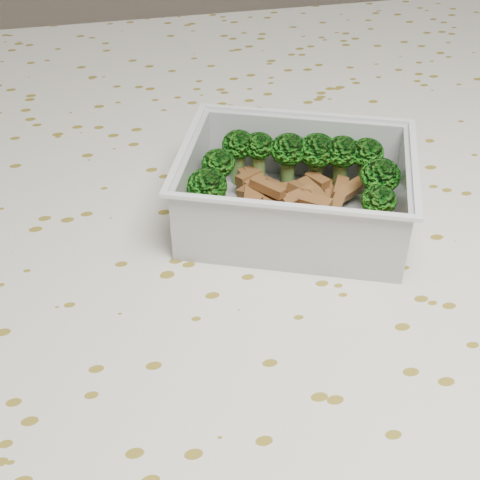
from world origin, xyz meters
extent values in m
cube|color=brown|center=(0.00, 0.00, 0.73)|extent=(1.40, 0.90, 0.04)
cube|color=silver|center=(0.00, 0.00, 0.75)|extent=(1.46, 0.96, 0.01)
cube|color=silver|center=(0.00, 0.48, 0.66)|extent=(1.46, 0.01, 0.18)
cube|color=silver|center=(0.04, 0.04, 0.76)|extent=(0.19, 0.17, 0.00)
cube|color=silver|center=(0.06, 0.09, 0.79)|extent=(0.15, 0.06, 0.05)
cube|color=silver|center=(0.02, -0.02, 0.79)|extent=(0.15, 0.06, 0.05)
cube|color=silver|center=(0.11, 0.01, 0.79)|extent=(0.04, 0.10, 0.05)
cube|color=silver|center=(-0.03, 0.07, 0.79)|extent=(0.04, 0.10, 0.05)
cube|color=silver|center=(0.07, 0.10, 0.81)|extent=(0.15, 0.06, 0.00)
cube|color=silver|center=(0.02, -0.02, 0.81)|extent=(0.15, 0.06, 0.00)
cube|color=silver|center=(0.12, 0.01, 0.81)|extent=(0.05, 0.11, 0.00)
cube|color=silver|center=(-0.03, 0.07, 0.81)|extent=(0.05, 0.11, 0.00)
cylinder|color=#608C3F|center=(0.01, 0.09, 0.77)|extent=(0.01, 0.01, 0.03)
ellipsoid|color=#2A7814|center=(0.01, 0.09, 0.79)|extent=(0.03, 0.03, 0.02)
cylinder|color=#608C3F|center=(0.03, 0.09, 0.77)|extent=(0.01, 0.01, 0.03)
ellipsoid|color=#2A7814|center=(0.03, 0.09, 0.79)|extent=(0.02, 0.02, 0.02)
cylinder|color=#608C3F|center=(0.05, 0.08, 0.77)|extent=(0.01, 0.01, 0.02)
ellipsoid|color=#2A7814|center=(0.05, 0.08, 0.79)|extent=(0.03, 0.03, 0.02)
cylinder|color=#608C3F|center=(0.07, 0.07, 0.77)|extent=(0.01, 0.01, 0.02)
ellipsoid|color=#2A7814|center=(0.07, 0.07, 0.79)|extent=(0.03, 0.03, 0.03)
cylinder|color=#608C3F|center=(0.09, 0.07, 0.77)|extent=(0.01, 0.01, 0.02)
ellipsoid|color=#2A7814|center=(0.09, 0.07, 0.79)|extent=(0.03, 0.03, 0.02)
cylinder|color=#608C3F|center=(0.10, 0.06, 0.77)|extent=(0.01, 0.01, 0.03)
ellipsoid|color=#2A7814|center=(0.10, 0.06, 0.79)|extent=(0.03, 0.03, 0.02)
cylinder|color=#608C3F|center=(-0.01, 0.07, 0.77)|extent=(0.01, 0.01, 0.03)
ellipsoid|color=#2A7814|center=(-0.01, 0.07, 0.79)|extent=(0.02, 0.02, 0.02)
cylinder|color=#608C3F|center=(0.10, 0.03, 0.77)|extent=(0.01, 0.01, 0.02)
ellipsoid|color=#2A7814|center=(0.10, 0.03, 0.79)|extent=(0.03, 0.03, 0.02)
cylinder|color=#608C3F|center=(-0.02, 0.04, 0.77)|extent=(0.01, 0.01, 0.02)
ellipsoid|color=#2A7814|center=(-0.02, 0.04, 0.79)|extent=(0.03, 0.03, 0.02)
cylinder|color=#608C3F|center=(0.09, 0.00, 0.77)|extent=(0.01, 0.01, 0.03)
ellipsoid|color=#2A7814|center=(0.09, 0.00, 0.79)|extent=(0.02, 0.02, 0.02)
cube|color=brown|center=(0.05, 0.05, 0.77)|extent=(0.02, 0.02, 0.01)
cube|color=brown|center=(0.02, 0.08, 0.77)|extent=(0.01, 0.02, 0.01)
cube|color=brown|center=(0.06, 0.06, 0.77)|extent=(0.02, 0.02, 0.01)
cube|color=brown|center=(0.04, 0.05, 0.77)|extent=(0.03, 0.03, 0.01)
cube|color=brown|center=(0.07, 0.03, 0.77)|extent=(0.02, 0.02, 0.01)
cube|color=brown|center=(0.05, 0.03, 0.76)|extent=(0.02, 0.03, 0.01)
cube|color=brown|center=(0.07, 0.06, 0.77)|extent=(0.03, 0.03, 0.01)
cube|color=brown|center=(0.04, 0.07, 0.76)|extent=(0.03, 0.03, 0.01)
cube|color=brown|center=(0.05, 0.02, 0.78)|extent=(0.02, 0.02, 0.01)
cube|color=brown|center=(0.03, 0.04, 0.76)|extent=(0.01, 0.02, 0.01)
cube|color=brown|center=(0.07, 0.06, 0.77)|extent=(0.02, 0.02, 0.01)
cube|color=brown|center=(0.03, 0.05, 0.78)|extent=(0.02, 0.03, 0.01)
cube|color=brown|center=(0.06, 0.05, 0.77)|extent=(0.01, 0.02, 0.01)
cube|color=brown|center=(0.08, 0.05, 0.77)|extent=(0.02, 0.03, 0.01)
cube|color=brown|center=(0.08, 0.05, 0.77)|extent=(0.01, 0.03, 0.01)
cube|color=brown|center=(0.06, 0.05, 0.77)|extent=(0.01, 0.02, 0.01)
cube|color=brown|center=(0.04, 0.05, 0.77)|extent=(0.02, 0.02, 0.01)
cube|color=brown|center=(0.06, 0.02, 0.77)|extent=(0.03, 0.02, 0.01)
cube|color=brown|center=(0.06, 0.03, 0.77)|extent=(0.02, 0.03, 0.01)
cube|color=brown|center=(0.01, 0.05, 0.78)|extent=(0.02, 0.02, 0.01)
cube|color=brown|center=(0.02, 0.07, 0.77)|extent=(0.02, 0.02, 0.01)
cube|color=brown|center=(0.02, 0.06, 0.77)|extent=(0.03, 0.02, 0.01)
cube|color=brown|center=(0.03, 0.05, 0.77)|extent=(0.02, 0.02, 0.01)
cube|color=brown|center=(0.02, 0.05, 0.77)|extent=(0.01, 0.03, 0.01)
cube|color=brown|center=(0.02, 0.08, 0.77)|extent=(0.01, 0.02, 0.01)
cube|color=brown|center=(0.02, 0.05, 0.77)|extent=(0.02, 0.02, 0.01)
cube|color=brown|center=(0.04, 0.06, 0.77)|extent=(0.01, 0.03, 0.01)
cube|color=brown|center=(0.04, 0.05, 0.77)|extent=(0.01, 0.02, 0.01)
cube|color=brown|center=(0.01, 0.06, 0.77)|extent=(0.01, 0.03, 0.01)
cube|color=brown|center=(0.02, 0.07, 0.77)|extent=(0.02, 0.02, 0.01)
cube|color=brown|center=(0.05, 0.04, 0.77)|extent=(0.03, 0.02, 0.01)
cube|color=brown|center=(0.09, 0.04, 0.77)|extent=(0.03, 0.02, 0.01)
cylinder|color=#B64A2D|center=(0.03, 0.01, 0.78)|extent=(0.12, 0.07, 0.02)
sphere|color=#B64A2D|center=(0.09, -0.02, 0.78)|extent=(0.02, 0.02, 0.02)
sphere|color=#B64A2D|center=(-0.02, 0.03, 0.78)|extent=(0.02, 0.02, 0.02)
camera|label=1|loc=(-0.08, -0.34, 1.05)|focal=50.00mm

